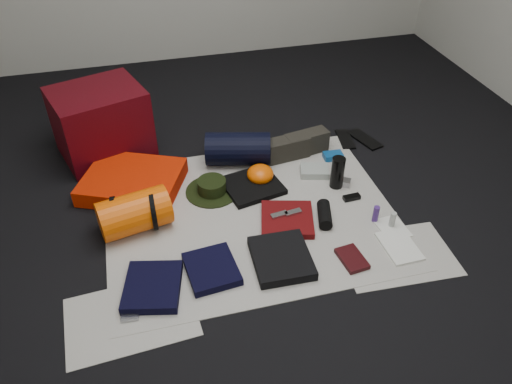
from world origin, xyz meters
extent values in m
cube|color=black|center=(0.00, 0.00, -0.01)|extent=(4.50, 4.50, 0.02)
cube|color=silver|center=(0.00, 0.00, 0.00)|extent=(1.60, 1.30, 0.01)
cube|color=silver|center=(-0.70, -0.55, 0.00)|extent=(0.61, 0.44, 0.00)
cube|color=silver|center=(0.65, -0.50, 0.00)|extent=(0.60, 0.43, 0.00)
cube|color=#48050C|center=(-0.77, 0.86, 0.22)|extent=(0.65, 0.59, 0.45)
cube|color=red|center=(-0.62, 0.41, 0.06)|extent=(0.69, 0.64, 0.10)
cylinder|color=#E95303|center=(-0.63, 0.04, 0.12)|extent=(0.41, 0.29, 0.22)
cylinder|color=black|center=(-0.73, 0.04, 0.11)|extent=(0.02, 0.22, 0.22)
cylinder|color=black|center=(-0.53, 0.04, 0.11)|extent=(0.02, 0.22, 0.22)
cylinder|color=black|center=(0.05, 0.51, 0.11)|extent=(0.44, 0.30, 0.21)
cylinder|color=black|center=(-0.17, 0.25, 0.01)|extent=(0.41, 0.41, 0.01)
cylinder|color=black|center=(-0.17, 0.25, 0.05)|extent=(0.17, 0.17, 0.07)
cube|color=#2B2922|center=(0.37, 0.49, 0.08)|extent=(0.29, 0.14, 0.14)
cube|color=#2B2922|center=(0.51, 0.52, 0.08)|extent=(0.30, 0.16, 0.14)
cube|color=black|center=(0.82, 0.59, 0.01)|extent=(0.13, 0.25, 0.01)
cube|color=black|center=(0.95, 0.56, 0.01)|extent=(0.18, 0.29, 0.01)
cube|color=black|center=(-0.59, -0.42, 0.03)|extent=(0.32, 0.35, 0.05)
cube|color=black|center=(-0.29, -0.38, 0.03)|extent=(0.27, 0.30, 0.04)
cube|color=black|center=(0.06, -0.40, 0.03)|extent=(0.30, 0.34, 0.05)
cube|color=black|center=(0.07, 0.23, 0.02)|extent=(0.38, 0.36, 0.03)
cube|color=#57090A|center=(0.18, -0.12, 0.02)|extent=(0.35, 0.35, 0.04)
ellipsoid|color=#E95303|center=(0.13, 0.28, 0.06)|extent=(0.17, 0.17, 0.11)
cube|color=#939B95|center=(0.48, 0.27, 0.03)|extent=(0.20, 0.17, 0.04)
cylinder|color=black|center=(0.56, 0.12, 0.11)|extent=(0.08, 0.08, 0.20)
cylinder|color=black|center=(0.39, -0.15, 0.04)|extent=(0.12, 0.20, 0.07)
cube|color=#A2A3A7|center=(0.61, 0.13, 0.03)|extent=(0.11, 0.10, 0.04)
cube|color=navy|center=(0.65, 0.40, 0.03)|extent=(0.13, 0.08, 0.04)
cylinder|color=#412270|center=(0.65, -0.23, 0.06)|extent=(0.04, 0.04, 0.10)
cylinder|color=#9EA29E|center=(0.72, -0.29, 0.05)|extent=(0.04, 0.04, 0.09)
cube|color=black|center=(0.41, -0.48, 0.02)|extent=(0.13, 0.19, 0.02)
cube|color=silver|center=(0.69, -0.45, 0.01)|extent=(0.17, 0.25, 0.01)
cube|color=silver|center=(0.72, -0.31, 0.01)|extent=(0.16, 0.20, 0.01)
cube|color=black|center=(0.61, -0.02, 0.02)|extent=(0.10, 0.05, 0.03)
cube|color=#A2A3A7|center=(-0.70, -0.54, 0.01)|extent=(0.09, 0.09, 0.01)
cylinder|color=beige|center=(0.09, 0.26, 0.06)|extent=(0.05, 0.05, 0.04)
cube|color=#A2A3A7|center=(0.14, -0.10, 0.05)|extent=(0.10, 0.05, 0.01)
cube|color=#A2A3A7|center=(0.22, -0.10, 0.05)|extent=(0.10, 0.05, 0.01)
camera|label=1|loc=(-0.51, -2.07, 1.86)|focal=35.00mm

